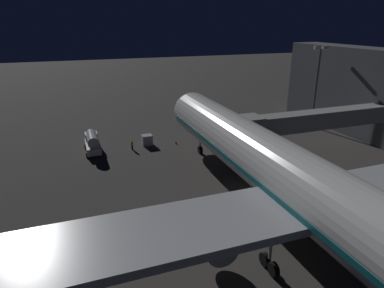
# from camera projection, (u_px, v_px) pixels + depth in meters

# --- Properties ---
(ground_plane) EXTENTS (320.00, 320.00, 0.00)m
(ground_plane) POSITION_uv_depth(u_px,v_px,m) (248.00, 199.00, 38.93)
(ground_plane) COLOR #383533
(airliner_at_gate) EXTENTS (48.63, 61.72, 20.35)m
(airliner_at_gate) POSITION_uv_depth(u_px,v_px,m) (303.00, 188.00, 28.94)
(airliner_at_gate) COLOR silver
(airliner_at_gate) RESTS_ON ground_plane
(jet_bridge) EXTENTS (24.62, 3.40, 7.50)m
(jet_bridge) POSITION_uv_depth(u_px,v_px,m) (305.00, 121.00, 47.91)
(jet_bridge) COLOR #9E9E99
(jet_bridge) RESTS_ON ground_plane
(apron_floodlight_mast) EXTENTS (2.90, 0.50, 15.23)m
(apron_floodlight_mast) POSITION_uv_depth(u_px,v_px,m) (317.00, 80.00, 62.52)
(apron_floodlight_mast) COLOR #59595E
(apron_floodlight_mast) RESTS_ON ground_plane
(fuel_tanker) EXTENTS (2.46, 5.72, 3.15)m
(fuel_tanker) POSITION_uv_depth(u_px,v_px,m) (92.00, 142.00, 52.51)
(fuel_tanker) COLOR silver
(fuel_tanker) RESTS_ON ground_plane
(baggage_container_near_belt) EXTENTS (1.65, 1.53, 1.69)m
(baggage_container_near_belt) POSITION_uv_depth(u_px,v_px,m) (147.00, 140.00, 55.74)
(baggage_container_near_belt) COLOR #B7BABF
(baggage_container_near_belt) RESTS_ON ground_plane
(ground_crew_by_belt_loader) EXTENTS (0.40, 0.40, 1.69)m
(ground_crew_by_belt_loader) POSITION_uv_depth(u_px,v_px,m) (132.00, 144.00, 53.62)
(ground_crew_by_belt_loader) COLOR black
(ground_crew_by_belt_loader) RESTS_ON ground_plane
(traffic_cone_nose_port) EXTENTS (0.36, 0.36, 0.55)m
(traffic_cone_nose_port) POSITION_uv_depth(u_px,v_px,m) (200.00, 139.00, 57.80)
(traffic_cone_nose_port) COLOR orange
(traffic_cone_nose_port) RESTS_ON ground_plane
(traffic_cone_nose_starboard) EXTENTS (0.36, 0.36, 0.55)m
(traffic_cone_nose_starboard) POSITION_uv_depth(u_px,v_px,m) (176.00, 142.00, 56.39)
(traffic_cone_nose_starboard) COLOR orange
(traffic_cone_nose_starboard) RESTS_ON ground_plane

